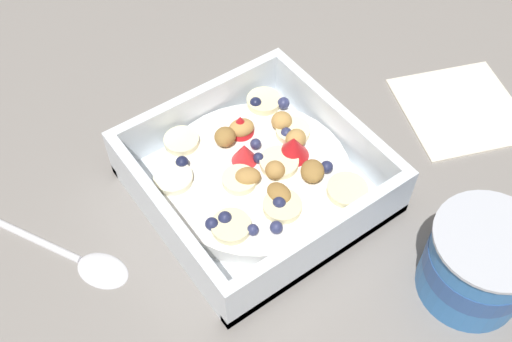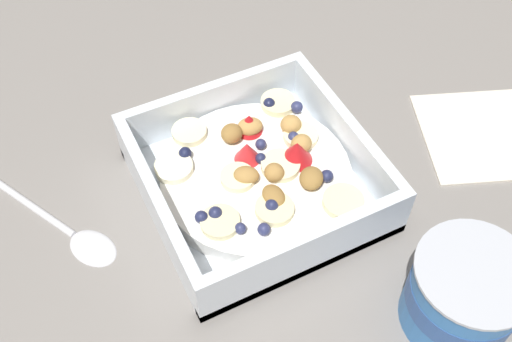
% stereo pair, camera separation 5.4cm
% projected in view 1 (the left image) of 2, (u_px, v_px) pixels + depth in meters
% --- Properties ---
extents(ground_plane, '(2.40, 2.40, 0.00)m').
position_uv_depth(ground_plane, '(260.00, 170.00, 0.58)').
color(ground_plane, gray).
extents(fruit_bowl, '(0.20, 0.20, 0.06)m').
position_uv_depth(fruit_bowl, '(257.00, 176.00, 0.55)').
color(fruit_bowl, white).
rests_on(fruit_bowl, ground).
extents(spoon, '(0.10, 0.16, 0.01)m').
position_uv_depth(spoon, '(76.00, 257.00, 0.52)').
color(spoon, silver).
rests_on(spoon, ground).
extents(yogurt_cup, '(0.09, 0.09, 0.08)m').
position_uv_depth(yogurt_cup, '(479.00, 263.00, 0.47)').
color(yogurt_cup, '#3370B7').
rests_on(yogurt_cup, ground).
extents(folded_napkin, '(0.16, 0.16, 0.01)m').
position_uv_depth(folded_napkin, '(461.00, 108.00, 0.63)').
color(folded_napkin, silver).
rests_on(folded_napkin, ground).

